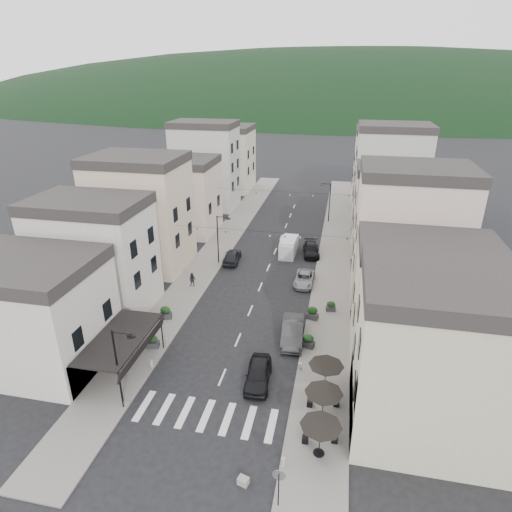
{
  "coord_description": "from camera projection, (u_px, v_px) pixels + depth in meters",
  "views": [
    {
      "loc": [
        7.79,
        -19.0,
        21.52
      ],
      "look_at": [
        -0.51,
        21.21,
        3.5
      ],
      "focal_mm": 30.0,
      "sensor_mm": 36.0,
      "label": 1
    }
  ],
  "objects": [
    {
      "name": "streetlamp_right_far",
      "position": [
        328.0,
        198.0,
        64.03
      ],
      "size": [
        1.7,
        0.56,
        6.0
      ],
      "color": "black",
      "rests_on": "ground"
    },
    {
      "name": "streetlamp_left_far",
      "position": [
        220.0,
        235.0,
        50.04
      ],
      "size": [
        1.7,
        0.56,
        6.0
      ],
      "color": "black",
      "rests_on": "ground"
    },
    {
      "name": "pedestrian_b",
      "position": [
        192.0,
        280.0,
        45.53
      ],
      "size": [
        0.76,
        0.59,
        1.56
      ],
      "primitive_type": "imported",
      "rotation": [
        0.0,
        0.0,
        0.0
      ],
      "color": "black",
      "rests_on": "sidewalk_left"
    },
    {
      "name": "planter_rc",
      "position": [
        331.0,
        306.0,
        41.02
      ],
      "size": [
        0.97,
        0.63,
        1.02
      ],
      "rotation": [
        0.0,
        0.0,
        0.15
      ],
      "color": "#2F2F31",
      "rests_on": "sidewalk_right"
    },
    {
      "name": "parked_car_c",
      "position": [
        304.0,
        279.0,
        46.4
      ],
      "size": [
        2.11,
        4.45,
        1.23
      ],
      "primitive_type": "imported",
      "rotation": [
        0.0,
        0.0,
        -0.02
      ],
      "color": "gray",
      "rests_on": "ground"
    },
    {
      "name": "bistro_building",
      "position": [
        440.0,
        365.0,
        26.03
      ],
      "size": [
        10.0,
        8.0,
        10.0
      ],
      "primitive_type": "cube",
      "color": "#BDB496",
      "rests_on": "ground"
    },
    {
      "name": "planter_ra",
      "position": [
        308.0,
        341.0,
        35.65
      ],
      "size": [
        1.19,
        0.88,
        1.19
      ],
      "rotation": [
        0.0,
        0.0,
        -0.31
      ],
      "color": "#29292B",
      "rests_on": "sidewalk_right"
    },
    {
      "name": "delivery_van",
      "position": [
        289.0,
        246.0,
        53.61
      ],
      "size": [
        1.94,
        4.68,
        2.22
      ],
      "rotation": [
        0.0,
        0.0,
        -0.02
      ],
      "color": "silver",
      "rests_on": "ground"
    },
    {
      "name": "boutique_awning",
      "position": [
        123.0,
        339.0,
        31.7
      ],
      "size": [
        3.77,
        7.5,
        3.28
      ],
      "color": "black",
      "rests_on": "ground"
    },
    {
      "name": "cafe_terrace",
      "position": [
        324.0,
        396.0,
        27.27
      ],
      "size": [
        2.5,
        8.1,
        2.53
      ],
      "color": "black",
      "rests_on": "ground"
    },
    {
      "name": "sidewalk_left",
      "position": [
        221.0,
        244.0,
        57.19
      ],
      "size": [
        4.0,
        76.0,
        0.12
      ],
      "primitive_type": "cube",
      "color": "slate",
      "rests_on": "ground"
    },
    {
      "name": "planter_rb",
      "position": [
        312.0,
        313.0,
        39.69
      ],
      "size": [
        1.21,
        0.86,
        1.23
      ],
      "rotation": [
        0.0,
        0.0,
        -0.25
      ],
      "color": "#333336",
      "rests_on": "sidewalk_right"
    },
    {
      "name": "buildings_row_left",
      "position": [
        184.0,
        186.0,
        61.21
      ],
      "size": [
        10.2,
        54.16,
        14.0
      ],
      "color": "#BBB7AB",
      "rests_on": "ground"
    },
    {
      "name": "bunting_far",
      "position": [
        284.0,
        194.0,
        58.94
      ],
      "size": [
        19.0,
        0.28,
        0.62
      ],
      "color": "black",
      "rests_on": "ground"
    },
    {
      "name": "sidewalk_right",
      "position": [
        335.0,
        253.0,
        54.42
      ],
      "size": [
        4.0,
        76.0,
        0.12
      ],
      "primitive_type": "cube",
      "color": "slate",
      "rests_on": "ground"
    },
    {
      "name": "parked_car_d",
      "position": [
        311.0,
        250.0,
        53.67
      ],
      "size": [
        2.54,
        4.91,
        1.36
      ],
      "primitive_type": "imported",
      "rotation": [
        0.0,
        0.0,
        0.14
      ],
      "color": "black",
      "rests_on": "ground"
    },
    {
      "name": "buildings_row_right",
      "position": [
        395.0,
        198.0,
        54.73
      ],
      "size": [
        10.2,
        54.16,
        14.5
      ],
      "color": "#BDB496",
      "rests_on": "ground"
    },
    {
      "name": "hill_backdrop",
      "position": [
        338.0,
        103.0,
        296.17
      ],
      "size": [
        640.0,
        360.0,
        70.0
      ],
      "primitive_type": "ellipsoid",
      "color": "black",
      "rests_on": "ground"
    },
    {
      "name": "bollards",
      "position": [
        220.0,
        377.0,
        31.89
      ],
      "size": [
        11.66,
        10.26,
        0.6
      ],
      "color": "gray",
      "rests_on": "ground"
    },
    {
      "name": "pedestrian_a",
      "position": [
        137.0,
        331.0,
        36.51
      ],
      "size": [
        0.74,
        0.66,
        1.7
      ],
      "primitive_type": "imported",
      "rotation": [
        0.0,
        0.0,
        0.53
      ],
      "color": "black",
      "rests_on": "sidewalk_left"
    },
    {
      "name": "parked_car_a",
      "position": [
        258.0,
        374.0,
        31.69
      ],
      "size": [
        2.12,
        4.57,
        1.52
      ],
      "primitive_type": "imported",
      "rotation": [
        0.0,
        0.0,
        0.07
      ],
      "color": "black",
      "rests_on": "ground"
    },
    {
      "name": "streetlamp_left_near",
      "position": [
        120.0,
        360.0,
        28.52
      ],
      "size": [
        1.7,
        0.56,
        6.0
      ],
      "color": "black",
      "rests_on": "ground"
    },
    {
      "name": "ground",
      "position": [
        196.0,
        438.0,
        27.13
      ],
      "size": [
        700.0,
        700.0,
        0.0
      ],
      "primitive_type": "plane",
      "color": "black",
      "rests_on": "ground"
    },
    {
      "name": "parked_car_e",
      "position": [
        232.0,
        256.0,
        51.62
      ],
      "size": [
        2.14,
        4.59,
        1.52
      ],
      "primitive_type": "imported",
      "rotation": [
        0.0,
        0.0,
        3.22
      ],
      "color": "black",
      "rests_on": "ground"
    },
    {
      "name": "planter_lb",
      "position": [
        166.0,
        313.0,
        39.75
      ],
      "size": [
        1.22,
        0.87,
        1.23
      ],
      "rotation": [
        0.0,
        0.0,
        0.27
      ],
      "color": "#2D2C2F",
      "rests_on": "sidewalk_left"
    },
    {
      "name": "parked_car_b",
      "position": [
        293.0,
        331.0,
        36.7
      ],
      "size": [
        2.16,
        5.25,
        1.69
      ],
      "primitive_type": "imported",
      "rotation": [
        0.0,
        0.0,
        0.07
      ],
      "color": "#303032",
      "rests_on": "ground"
    },
    {
      "name": "concrete_block_b",
      "position": [
        243.0,
        481.0,
        24.07
      ],
      "size": [
        0.7,
        0.6,
        0.45
      ],
      "primitive_type": "cube",
      "rotation": [
        0.0,
        0.0,
        -0.28
      ],
      "color": "gray",
      "rests_on": "ground"
    },
    {
      "name": "planter_la",
      "position": [
        153.0,
        341.0,
        35.61
      ],
      "size": [
        1.13,
        0.74,
        1.17
      ],
      "rotation": [
        0.0,
        0.0,
        0.17
      ],
      "color": "#2E2E31",
      "rests_on": "sidewalk_left"
    },
    {
      "name": "boutique_building",
      "position": [
        23.0,
        317.0,
        32.88
      ],
      "size": [
        12.0,
        8.0,
        8.0
      ],
      "primitive_type": "cube",
      "color": "#BBB7AB",
      "rests_on": "ground"
    },
    {
      "name": "traffic_sign",
      "position": [
        279.0,
        481.0,
        22.14
      ],
      "size": [
        0.7,
        0.07,
        2.7
      ],
      "color": "black",
      "rests_on": "ground"
    },
    {
      "name": "bunting_near",
      "position": [
        262.0,
        235.0,
        44.59
      ],
      "size": [
        19.0,
        0.28,
        0.62
      ],
      "color": "black",
      "rests_on": "ground"
    }
  ]
}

